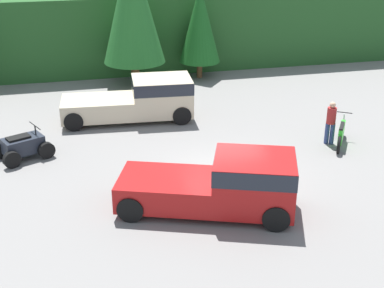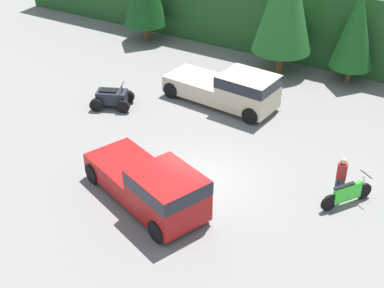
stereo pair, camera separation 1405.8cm
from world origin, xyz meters
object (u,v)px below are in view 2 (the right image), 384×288
at_px(quad_atv, 112,98).
at_px(rider_person, 341,177).
at_px(pickup_truck_second, 231,88).
at_px(dirt_bike, 347,194).
at_px(pickup_truck_red, 153,185).

bearing_deg(quad_atv, rider_person, -31.28).
distance_m(pickup_truck_second, quad_atv, 5.82).
xyz_separation_m(pickup_truck_second, dirt_bike, (7.30, -4.67, -0.51)).
relative_size(pickup_truck_red, pickup_truck_second, 0.99).
bearing_deg(pickup_truck_second, rider_person, -28.64).
relative_size(pickup_truck_red, quad_atv, 2.49).
xyz_separation_m(pickup_truck_red, pickup_truck_second, (-1.38, 8.49, 0.00)).
xyz_separation_m(quad_atv, rider_person, (11.82, -1.33, 0.48)).
height_order(pickup_truck_red, dirt_bike, pickup_truck_red).
distance_m(pickup_truck_red, quad_atv, 8.29).
bearing_deg(quad_atv, pickup_truck_red, -65.57).
distance_m(quad_atv, rider_person, 11.90).
height_order(quad_atv, rider_person, rider_person).
height_order(pickup_truck_red, rider_person, pickup_truck_red).
bearing_deg(pickup_truck_red, pickup_truck_second, 119.08).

